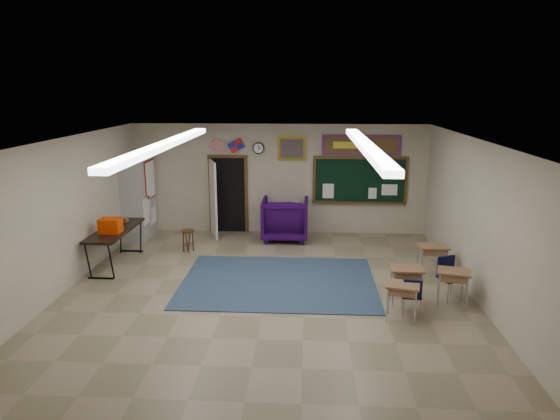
# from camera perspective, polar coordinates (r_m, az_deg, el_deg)

# --- Properties ---
(floor) EXTENTS (9.00, 9.00, 0.00)m
(floor) POSITION_cam_1_polar(r_m,az_deg,el_deg) (9.79, -1.65, -9.95)
(floor) COLOR gray
(floor) RESTS_ON ground
(back_wall) EXTENTS (8.00, 0.04, 3.00)m
(back_wall) POSITION_cam_1_polar(r_m,az_deg,el_deg) (13.66, -0.13, 3.54)
(back_wall) COLOR #C2B49D
(back_wall) RESTS_ON floor
(front_wall) EXTENTS (8.00, 0.04, 3.00)m
(front_wall) POSITION_cam_1_polar(r_m,az_deg,el_deg) (5.11, -6.09, -14.88)
(front_wall) COLOR #C2B49D
(front_wall) RESTS_ON floor
(left_wall) EXTENTS (0.04, 9.00, 3.00)m
(left_wall) POSITION_cam_1_polar(r_m,az_deg,el_deg) (10.41, -24.24, -1.00)
(left_wall) COLOR #C2B49D
(left_wall) RESTS_ON floor
(right_wall) EXTENTS (0.04, 9.00, 3.00)m
(right_wall) POSITION_cam_1_polar(r_m,az_deg,el_deg) (9.80, 22.30, -1.68)
(right_wall) COLOR #C2B49D
(right_wall) RESTS_ON floor
(ceiling) EXTENTS (8.00, 9.00, 0.04)m
(ceiling) POSITION_cam_1_polar(r_m,az_deg,el_deg) (9.00, -1.78, 7.80)
(ceiling) COLOR silver
(ceiling) RESTS_ON back_wall
(area_rug) EXTENTS (4.00, 3.00, 0.02)m
(area_rug) POSITION_cam_1_polar(r_m,az_deg,el_deg) (10.50, -0.18, -8.17)
(area_rug) COLOR #2E4158
(area_rug) RESTS_ON floor
(fluorescent_strips) EXTENTS (3.86, 6.00, 0.10)m
(fluorescent_strips) POSITION_cam_1_polar(r_m,az_deg,el_deg) (9.01, -1.78, 7.42)
(fluorescent_strips) COLOR white
(fluorescent_strips) RESTS_ON ceiling
(doorway) EXTENTS (1.10, 0.89, 2.16)m
(doorway) POSITION_cam_1_polar(r_m,az_deg,el_deg) (13.77, -6.41, 1.66)
(doorway) COLOR black
(doorway) RESTS_ON back_wall
(chalkboard) EXTENTS (2.55, 0.14, 1.30)m
(chalkboard) POSITION_cam_1_polar(r_m,az_deg,el_deg) (13.68, 9.12, 3.23)
(chalkboard) COLOR #513917
(chalkboard) RESTS_ON back_wall
(bulletin_board) EXTENTS (2.10, 0.05, 0.55)m
(bulletin_board) POSITION_cam_1_polar(r_m,az_deg,el_deg) (13.54, 9.27, 7.33)
(bulletin_board) COLOR red
(bulletin_board) RESTS_ON back_wall
(framed_art_print) EXTENTS (0.75, 0.05, 0.65)m
(framed_art_print) POSITION_cam_1_polar(r_m,az_deg,el_deg) (13.49, 1.36, 7.05)
(framed_art_print) COLOR olive
(framed_art_print) RESTS_ON back_wall
(wall_clock) EXTENTS (0.32, 0.05, 0.32)m
(wall_clock) POSITION_cam_1_polar(r_m,az_deg,el_deg) (13.54, -2.48, 7.07)
(wall_clock) COLOR black
(wall_clock) RESTS_ON back_wall
(wall_flags) EXTENTS (1.16, 0.06, 0.70)m
(wall_flags) POSITION_cam_1_polar(r_m,az_deg,el_deg) (13.61, -6.09, 7.59)
(wall_flags) COLOR red
(wall_flags) RESTS_ON back_wall
(storage_cabinet) EXTENTS (0.59, 1.25, 2.20)m
(storage_cabinet) POSITION_cam_1_polar(r_m,az_deg,el_deg) (13.83, -15.84, 1.43)
(storage_cabinet) COLOR #A4A49F
(storage_cabinet) RESTS_ON floor
(wingback_armchair) EXTENTS (1.19, 1.23, 1.11)m
(wingback_armchair) POSITION_cam_1_polar(r_m,az_deg,el_deg) (13.20, 0.59, -1.03)
(wingback_armchair) COLOR #1F0536
(wingback_armchair) RESTS_ON floor
(student_chair_reading) EXTENTS (0.48, 0.48, 0.74)m
(student_chair_reading) POSITION_cam_1_polar(r_m,az_deg,el_deg) (13.58, -0.58, -1.42)
(student_chair_reading) COLOR black
(student_chair_reading) RESTS_ON floor
(student_chair_desk_a) EXTENTS (0.39, 0.39, 0.71)m
(student_chair_desk_a) POSITION_cam_1_polar(r_m,az_deg,el_deg) (9.26, 14.75, -9.47)
(student_chair_desk_a) COLOR black
(student_chair_desk_a) RESTS_ON floor
(student_chair_desk_b) EXTENTS (0.53, 0.53, 0.82)m
(student_chair_desk_b) POSITION_cam_1_polar(r_m,az_deg,el_deg) (10.07, 18.92, -7.50)
(student_chair_desk_b) COLOR black
(student_chair_desk_b) RESTS_ON floor
(student_desk_front_left) EXTENTS (0.61, 0.46, 0.71)m
(student_desk_front_left) POSITION_cam_1_polar(r_m,az_deg,el_deg) (9.66, 14.17, -8.15)
(student_desk_front_left) COLOR #8F6542
(student_desk_front_left) RESTS_ON floor
(student_desk_front_right) EXTENTS (0.62, 0.47, 0.73)m
(student_desk_front_right) POSITION_cam_1_polar(r_m,az_deg,el_deg) (11.04, 16.99, -5.48)
(student_desk_front_right) COLOR #8F6542
(student_desk_front_right) RESTS_ON floor
(student_desk_back_left) EXTENTS (0.65, 0.54, 0.68)m
(student_desk_back_left) POSITION_cam_1_polar(r_m,az_deg,el_deg) (8.98, 13.76, -9.99)
(student_desk_back_left) COLOR #8F6542
(student_desk_back_left) RESTS_ON floor
(student_desk_back_right) EXTENTS (0.68, 0.57, 0.70)m
(student_desk_back_right) POSITION_cam_1_polar(r_m,az_deg,el_deg) (9.80, 19.15, -8.25)
(student_desk_back_right) COLOR #8F6542
(student_desk_back_right) RESTS_ON floor
(folding_table) EXTENTS (0.71, 2.05, 1.16)m
(folding_table) POSITION_cam_1_polar(r_m,az_deg,el_deg) (11.93, -18.24, -3.85)
(folding_table) COLOR black
(folding_table) RESTS_ON floor
(wooden_stool) EXTENTS (0.31, 0.31, 0.55)m
(wooden_stool) POSITION_cam_1_polar(r_m,az_deg,el_deg) (12.49, -10.46, -3.44)
(wooden_stool) COLOR #432C14
(wooden_stool) RESTS_ON floor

